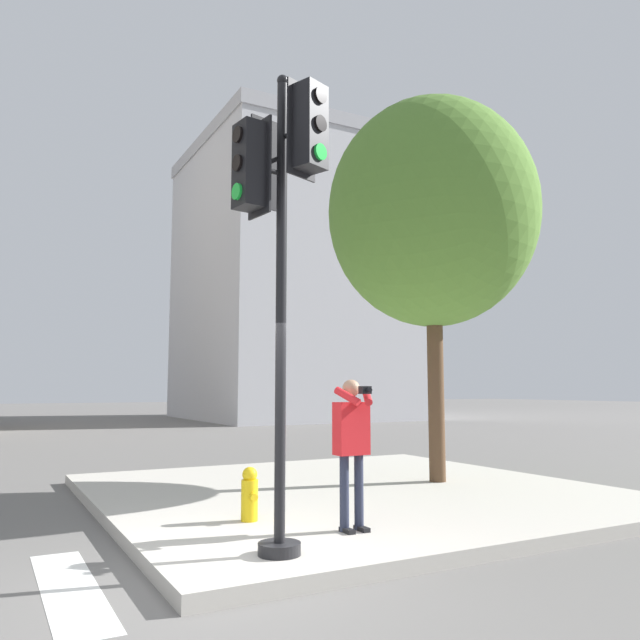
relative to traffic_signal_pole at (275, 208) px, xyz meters
The scene contains 7 objects.
ground_plane 3.77m from the traffic_signal_pole, 160.26° to the right, with size 160.00×160.00×0.00m, color slate.
sidewalk_corner 5.68m from the traffic_signal_pole, 48.65° to the left, with size 8.00×8.00×0.17m.
traffic_signal_pole is the anchor object (origin of this frame).
person_photographer 2.85m from the traffic_signal_pole, 23.75° to the left, with size 0.50×0.53×1.76m.
street_tree 5.79m from the traffic_signal_pole, 34.30° to the left, with size 3.90×3.90×7.07m.
fire_hydrant 3.64m from the traffic_signal_pole, 75.63° to the left, with size 0.21×0.27×0.67m.
building_right 33.05m from the traffic_signal_pole, 63.65° to the left, with size 12.64×13.33×17.12m.
Camera 1 is at (-2.00, -5.63, 1.82)m, focal length 35.00 mm.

